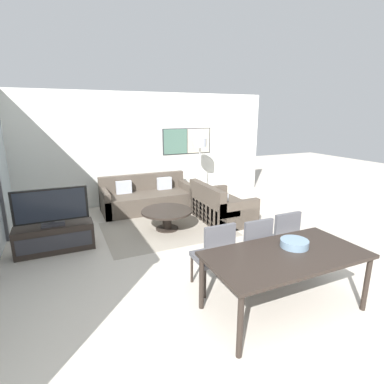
% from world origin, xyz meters
% --- Properties ---
extents(ground_plane, '(24.00, 24.00, 0.00)m').
position_xyz_m(ground_plane, '(0.00, 0.00, 0.00)').
color(ground_plane, beige).
extents(wall_back, '(7.07, 0.09, 2.80)m').
position_xyz_m(wall_back, '(0.03, 5.98, 1.40)').
color(wall_back, silver).
rests_on(wall_back, ground_plane).
extents(area_rug, '(2.46, 1.83, 0.01)m').
position_xyz_m(area_rug, '(-0.13, 3.81, 0.00)').
color(area_rug, gray).
rests_on(area_rug, ground_plane).
extents(tv_console, '(1.24, 0.41, 0.46)m').
position_xyz_m(tv_console, '(-2.19, 3.65, 0.23)').
color(tv_console, black).
rests_on(tv_console, ground_plane).
extents(television, '(1.15, 0.20, 0.63)m').
position_xyz_m(television, '(-2.19, 3.65, 0.78)').
color(television, '#2D2D33').
rests_on(television, tv_console).
extents(sofa_main, '(2.14, 0.94, 0.82)m').
position_xyz_m(sofa_main, '(-0.13, 5.28, 0.27)').
color(sofa_main, '#51473D').
rests_on(sofa_main, ground_plane).
extents(sofa_side, '(0.94, 1.43, 0.82)m').
position_xyz_m(sofa_side, '(1.09, 3.86, 0.27)').
color(sofa_side, '#51473D').
rests_on(sofa_side, ground_plane).
extents(coffee_table, '(1.01, 1.01, 0.40)m').
position_xyz_m(coffee_table, '(-0.13, 3.81, 0.30)').
color(coffee_table, black).
rests_on(coffee_table, ground_plane).
extents(dining_table, '(1.86, 0.94, 0.73)m').
position_xyz_m(dining_table, '(0.26, 0.82, 0.66)').
color(dining_table, black).
rests_on(dining_table, ground_plane).
extents(dining_chair_left, '(0.46, 0.46, 0.95)m').
position_xyz_m(dining_chair_left, '(-0.28, 1.52, 0.52)').
color(dining_chair_left, '#4C4C51').
rests_on(dining_chair_left, ground_plane).
extents(dining_chair_centre, '(0.46, 0.46, 0.95)m').
position_xyz_m(dining_chair_centre, '(0.26, 1.47, 0.52)').
color(dining_chair_centre, '#4C4C51').
rests_on(dining_chair_centre, ground_plane).
extents(dining_chair_right, '(0.46, 0.46, 0.95)m').
position_xyz_m(dining_chair_right, '(0.80, 1.54, 0.52)').
color(dining_chair_right, '#4C4C51').
rests_on(dining_chair_right, ground_plane).
extents(fruit_bowl, '(0.33, 0.33, 0.09)m').
position_xyz_m(fruit_bowl, '(0.46, 0.92, 0.78)').
color(fruit_bowl, slate).
rests_on(fruit_bowl, dining_table).
extents(floor_lamp, '(0.33, 0.33, 1.67)m').
position_xyz_m(floor_lamp, '(1.32, 5.31, 1.41)').
color(floor_lamp, '#2D2D33').
rests_on(floor_lamp, ground_plane).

